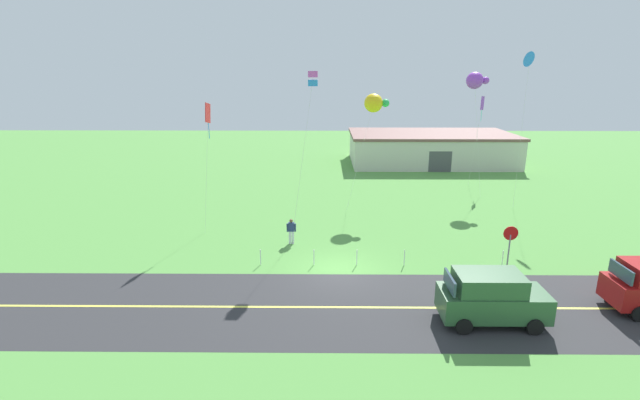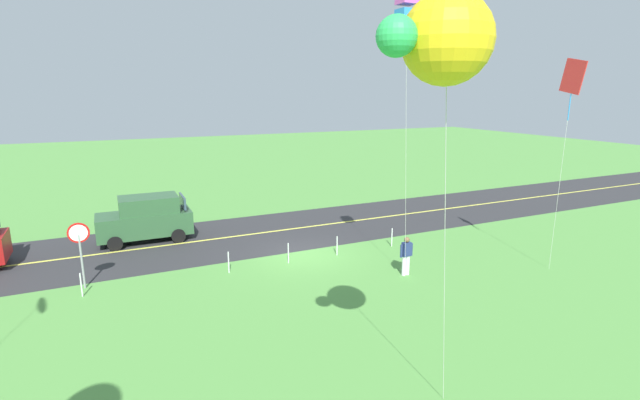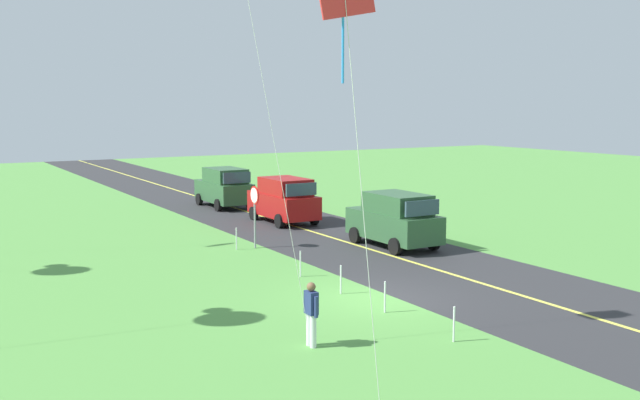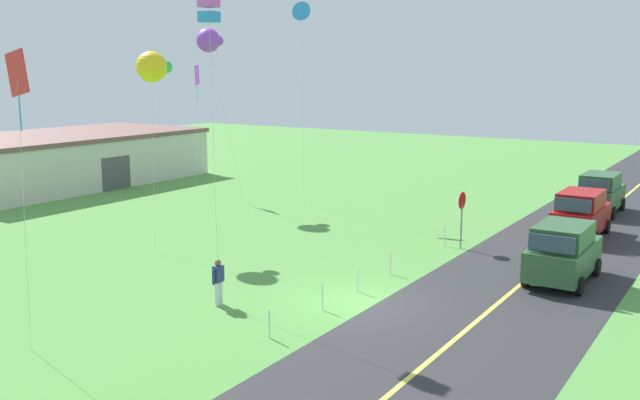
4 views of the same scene
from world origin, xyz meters
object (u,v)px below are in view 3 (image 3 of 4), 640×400
(car_parked_east_far, at_px, (224,187))
(car_parked_east_near, at_px, (284,200))
(stop_sign, at_px, (255,204))
(person_adult_near, at_px, (311,312))
(car_suv_foreground, at_px, (395,219))

(car_parked_east_far, relative_size, car_parked_east_near, 1.00)
(car_parked_east_near, xyz_separation_m, stop_sign, (-5.08, 3.98, 0.65))
(car_parked_east_near, relative_size, person_adult_near, 2.75)
(car_suv_foreground, xyz_separation_m, car_parked_east_far, (14.31, 1.51, 0.00))
(car_suv_foreground, bearing_deg, car_parked_east_far, 6.02)
(car_suv_foreground, height_order, car_parked_east_far, same)
(car_parked_east_far, xyz_separation_m, stop_sign, (-11.63, 3.57, 0.65))
(car_parked_east_near, xyz_separation_m, person_adult_near, (-16.81, 8.01, -0.29))
(stop_sign, bearing_deg, car_parked_east_far, -17.05)
(car_suv_foreground, distance_m, stop_sign, 5.78)
(car_suv_foreground, height_order, person_adult_near, car_suv_foreground)
(person_adult_near, bearing_deg, car_parked_east_far, -175.89)
(car_parked_east_far, relative_size, stop_sign, 1.72)
(car_parked_east_far, distance_m, car_parked_east_near, 6.56)
(car_parked_east_far, height_order, car_parked_east_near, same)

